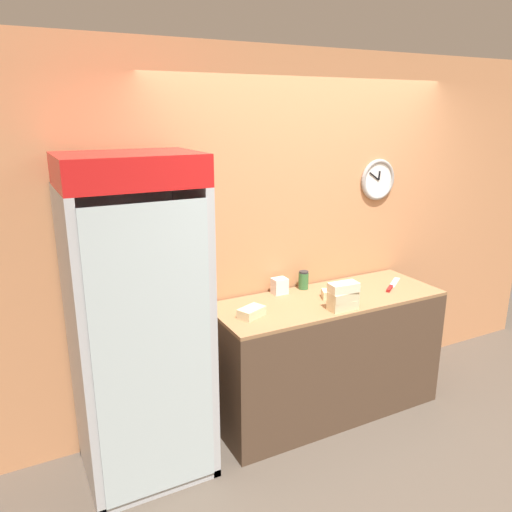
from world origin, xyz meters
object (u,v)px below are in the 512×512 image
(sandwich_stack_top, at_px, (344,287))
(condiment_jar, at_px, (304,280))
(sandwich_flat_left, at_px, (251,312))
(napkin_dispenser, at_px, (280,286))
(chefs_knife, at_px, (391,286))
(beverage_cooler, at_px, (136,307))
(sandwich_stack_middle, at_px, (343,296))
(sandwich_stack_bottom, at_px, (343,305))
(sandwich_flat_right, at_px, (336,294))

(sandwich_stack_top, xyz_separation_m, condiment_jar, (-0.01, 0.48, -0.09))
(sandwich_flat_left, bearing_deg, napkin_dispenser, 37.38)
(chefs_knife, height_order, napkin_dispenser, napkin_dispenser)
(beverage_cooler, relative_size, condiment_jar, 14.36)
(sandwich_stack_middle, relative_size, napkin_dispenser, 1.72)
(sandwich_stack_top, height_order, sandwich_flat_left, sandwich_stack_top)
(sandwich_stack_bottom, xyz_separation_m, sandwich_stack_middle, (0.00, 0.00, 0.07))
(sandwich_stack_middle, distance_m, condiment_jar, 0.48)
(sandwich_stack_top, height_order, chefs_knife, sandwich_stack_top)
(napkin_dispenser, bearing_deg, sandwich_stack_top, -64.21)
(sandwich_stack_top, xyz_separation_m, sandwich_flat_left, (-0.62, 0.18, -0.13))
(beverage_cooler, height_order, sandwich_stack_bottom, beverage_cooler)
(sandwich_stack_bottom, height_order, chefs_knife, sandwich_stack_bottom)
(napkin_dispenser, bearing_deg, sandwich_stack_bottom, -64.21)
(sandwich_stack_middle, relative_size, sandwich_stack_top, 0.98)
(sandwich_stack_top, height_order, napkin_dispenser, sandwich_stack_top)
(napkin_dispenser, bearing_deg, sandwich_flat_left, -142.62)
(sandwich_stack_middle, relative_size, sandwich_flat_right, 0.93)
(sandwich_stack_bottom, distance_m, sandwich_flat_left, 0.65)
(chefs_knife, xyz_separation_m, condiment_jar, (-0.63, 0.29, 0.06))
(beverage_cooler, bearing_deg, condiment_jar, 8.88)
(beverage_cooler, height_order, sandwich_stack_middle, beverage_cooler)
(sandwich_flat_left, bearing_deg, sandwich_stack_top, -16.29)
(sandwich_stack_top, distance_m, sandwich_flat_right, 0.26)
(sandwich_stack_middle, xyz_separation_m, sandwich_flat_right, (0.09, 0.20, -0.07))
(sandwich_stack_bottom, xyz_separation_m, sandwich_flat_left, (-0.62, 0.18, -0.00))
(sandwich_flat_left, relative_size, chefs_knife, 0.64)
(sandwich_stack_middle, xyz_separation_m, sandwich_flat_left, (-0.62, 0.18, -0.07))
(chefs_knife, xyz_separation_m, napkin_dispenser, (-0.85, 0.28, 0.05))
(sandwich_stack_bottom, bearing_deg, chefs_knife, 17.50)
(sandwich_stack_bottom, bearing_deg, beverage_cooler, 168.77)
(sandwich_stack_top, distance_m, chefs_knife, 0.67)
(sandwich_flat_left, relative_size, sandwich_flat_right, 0.94)
(sandwich_stack_top, relative_size, sandwich_flat_left, 1.01)
(sandwich_stack_bottom, relative_size, sandwich_stack_top, 0.97)
(sandwich_stack_middle, relative_size, sandwich_flat_left, 0.99)
(sandwich_stack_bottom, xyz_separation_m, chefs_knife, (0.62, 0.20, -0.02))
(sandwich_stack_bottom, relative_size, napkin_dispenser, 1.71)
(sandwich_flat_right, bearing_deg, sandwich_stack_top, -113.46)
(sandwich_flat_right, relative_size, napkin_dispenser, 1.85)
(condiment_jar, bearing_deg, sandwich_stack_middle, -88.40)
(sandwich_stack_middle, xyz_separation_m, napkin_dispenser, (-0.23, 0.48, -0.04))
(sandwich_flat_left, height_order, condiment_jar, condiment_jar)
(sandwich_flat_right, distance_m, napkin_dispenser, 0.42)
(beverage_cooler, bearing_deg, sandwich_stack_middle, -11.23)
(beverage_cooler, bearing_deg, sandwich_flat_right, -2.67)
(chefs_knife, relative_size, napkin_dispenser, 2.71)
(sandwich_stack_bottom, relative_size, chefs_knife, 0.63)
(sandwich_stack_middle, relative_size, chefs_knife, 0.63)
(sandwich_flat_left, distance_m, chefs_knife, 1.24)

